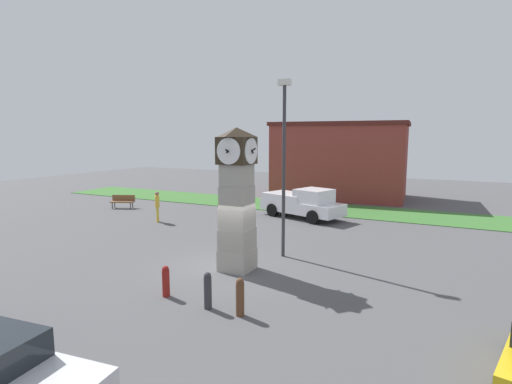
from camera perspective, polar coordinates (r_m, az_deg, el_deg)
The scene contains 11 objects.
ground_plane at distance 15.34m, azimuth -3.80°, elevation -10.91°, with size 74.81×74.81×0.00m, color #4C4C4F.
clock_tower at distance 14.62m, azimuth -2.74°, elevation -0.99°, with size 1.55×1.58×5.28m.
bollard_near_tower at distance 11.45m, azimuth -2.30°, elevation -14.70°, with size 0.24×0.24×1.09m.
bollard_mid_row at distance 11.95m, azimuth -6.91°, elevation -13.74°, with size 0.23×0.23×1.10m.
bollard_far_row at distance 13.02m, azimuth -12.75°, elevation -12.28°, with size 0.23×0.23×0.99m.
pickup_truck at distance 24.46m, azimuth 6.61°, elevation -1.55°, with size 5.57×3.51×1.85m.
bench at distance 29.15m, azimuth -18.49°, elevation -1.18°, with size 1.68×1.10×0.90m.
pedestrian_crossing_lot at distance 23.85m, azimuth -13.93°, elevation -1.74°, with size 0.45×0.46×1.78m.
street_lamp_near_road at distance 16.18m, azimuth 4.01°, elevation 4.90°, with size 0.50×0.24×7.18m.
warehouse_blue_far at distance 33.24m, azimuth 11.94°, elevation 4.50°, with size 10.77×7.13×6.05m.
grass_verge_far at distance 27.75m, azimuth 10.21°, elevation -2.39°, with size 44.89×4.66×0.04m, color #386B2D.
Camera 1 is at (7.26, -12.57, 4.97)m, focal length 28.00 mm.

